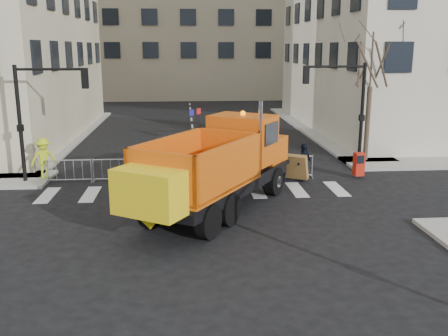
{
  "coord_description": "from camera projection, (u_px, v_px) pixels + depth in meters",
  "views": [
    {
      "loc": [
        -0.61,
        -15.41,
        6.15
      ],
      "look_at": [
        0.82,
        2.5,
        1.79
      ],
      "focal_mm": 40.0,
      "sensor_mm": 36.0,
      "label": 1
    }
  ],
  "objects": [
    {
      "name": "crowd_barriers",
      "position": [
        182.0,
        169.0,
        23.6
      ],
      "size": [
        12.6,
        0.6,
        1.1
      ],
      "primitive_type": null,
      "color": "#9EA0A5",
      "rests_on": "ground"
    },
    {
      "name": "newspaper_box",
      "position": [
        359.0,
        164.0,
        23.84
      ],
      "size": [
        0.5,
        0.45,
        1.1
      ],
      "primitive_type": "cube",
      "rotation": [
        0.0,
        0.0,
        0.12
      ],
      "color": "red",
      "rests_on": "sidewalk_back"
    },
    {
      "name": "ground",
      "position": [
        205.0,
        239.0,
        16.43
      ],
      "size": [
        120.0,
        120.0,
        0.0
      ],
      "primitive_type": "plane",
      "color": "black",
      "rests_on": "ground"
    },
    {
      "name": "traffic_light_right",
      "position": [
        362.0,
        116.0,
        25.65
      ],
      "size": [
        0.18,
        0.18,
        5.4
      ],
      "primitive_type": "cylinder",
      "color": "black",
      "rests_on": "ground"
    },
    {
      "name": "worker",
      "position": [
        44.0,
        158.0,
        23.26
      ],
      "size": [
        1.42,
        1.21,
        1.91
      ],
      "primitive_type": "imported",
      "rotation": [
        0.0,
        0.0,
        0.5
      ],
      "color": "#B7D318",
      "rests_on": "sidewalk_back"
    },
    {
      "name": "traffic_light_left",
      "position": [
        20.0,
        126.0,
        22.44
      ],
      "size": [
        0.18,
        0.18,
        5.4
      ],
      "primitive_type": "cylinder",
      "color": "black",
      "rests_on": "ground"
    },
    {
      "name": "street_tree",
      "position": [
        369.0,
        94.0,
        26.42
      ],
      "size": [
        3.0,
        3.0,
        7.5
      ],
      "primitive_type": null,
      "color": "#382B21",
      "rests_on": "ground"
    },
    {
      "name": "cop_a",
      "position": [
        281.0,
        162.0,
        23.29
      ],
      "size": [
        0.8,
        0.71,
        1.84
      ],
      "primitive_type": "imported",
      "rotation": [
        0.0,
        0.0,
        3.65
      ],
      "color": "black",
      "rests_on": "ground"
    },
    {
      "name": "building_far",
      "position": [
        187.0,
        0.0,
        63.96
      ],
      "size": [
        30.0,
        18.0,
        24.0
      ],
      "primitive_type": "cube",
      "color": "gray",
      "rests_on": "ground"
    },
    {
      "name": "sidewalk_back",
      "position": [
        198.0,
        173.0,
        24.64
      ],
      "size": [
        64.0,
        5.0,
        0.15
      ],
      "primitive_type": "cube",
      "color": "gray",
      "rests_on": "ground"
    },
    {
      "name": "cop_c",
      "position": [
        304.0,
        162.0,
        23.36
      ],
      "size": [
        1.05,
        1.07,
        1.8
      ],
      "primitive_type": "imported",
      "rotation": [
        0.0,
        0.0,
        3.95
      ],
      "color": "black",
      "rests_on": "ground"
    },
    {
      "name": "cop_b",
      "position": [
        271.0,
        160.0,
        23.22
      ],
      "size": [
        1.12,
        0.94,
        2.05
      ],
      "primitive_type": "imported",
      "rotation": [
        0.0,
        0.0,
        2.96
      ],
      "color": "black",
      "rests_on": "ground"
    },
    {
      "name": "plow_truck",
      "position": [
        216.0,
        165.0,
        18.77
      ],
      "size": [
        8.12,
        10.54,
        4.15
      ],
      "rotation": [
        0.0,
        0.0,
        1.01
      ],
      "color": "black",
      "rests_on": "ground"
    }
  ]
}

